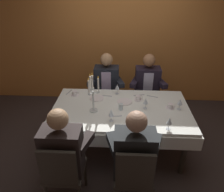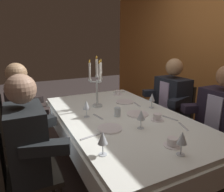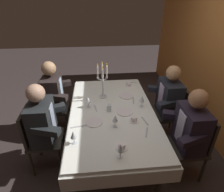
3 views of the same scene
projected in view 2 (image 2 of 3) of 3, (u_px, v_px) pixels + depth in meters
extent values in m
plane|color=#372E2C|center=(121.00, 180.00, 2.23)|extent=(12.00, 12.00, 0.00)
cube|color=white|center=(121.00, 117.00, 2.04)|extent=(1.90, 1.10, 0.04)
cube|color=white|center=(121.00, 128.00, 2.07)|extent=(1.94, 1.14, 0.18)
cylinder|color=#2E2921|center=(61.00, 129.00, 2.67)|extent=(0.07, 0.07, 0.70)
cylinder|color=#2E2921|center=(119.00, 118.00, 3.04)|extent=(0.07, 0.07, 0.70)
cylinder|color=#2E2921|center=(221.00, 188.00, 1.60)|extent=(0.07, 0.07, 0.70)
cylinder|color=silver|center=(97.00, 106.00, 2.30)|extent=(0.11, 0.11, 0.02)
cylinder|color=silver|center=(97.00, 93.00, 2.26)|extent=(0.02, 0.02, 0.28)
cylinder|color=silver|center=(97.00, 76.00, 2.22)|extent=(0.04, 0.04, 0.02)
cylinder|color=white|center=(97.00, 67.00, 2.19)|extent=(0.02, 0.02, 0.17)
ellipsoid|color=yellow|center=(96.00, 58.00, 2.16)|extent=(0.02, 0.02, 0.03)
cylinder|color=silver|center=(98.00, 83.00, 2.20)|extent=(0.07, 0.01, 0.01)
cylinder|color=silver|center=(100.00, 81.00, 2.16)|extent=(0.04, 0.04, 0.02)
cylinder|color=white|center=(99.00, 72.00, 2.14)|extent=(0.02, 0.02, 0.17)
ellipsoid|color=yellow|center=(99.00, 62.00, 2.11)|extent=(0.02, 0.02, 0.03)
cylinder|color=silver|center=(99.00, 81.00, 2.26)|extent=(0.05, 0.07, 0.01)
cylinder|color=silver|center=(101.00, 79.00, 2.29)|extent=(0.04, 0.04, 0.02)
cylinder|color=white|center=(101.00, 70.00, 2.26)|extent=(0.02, 0.02, 0.17)
ellipsoid|color=yellow|center=(101.00, 61.00, 2.23)|extent=(0.02, 0.02, 0.03)
cylinder|color=silver|center=(93.00, 82.00, 2.23)|extent=(0.05, 0.07, 0.01)
cylinder|color=silver|center=(90.00, 80.00, 2.23)|extent=(0.04, 0.04, 0.02)
cylinder|color=white|center=(90.00, 71.00, 2.21)|extent=(0.02, 0.02, 0.17)
ellipsoid|color=yellow|center=(89.00, 61.00, 2.18)|extent=(0.02, 0.02, 0.03)
cylinder|color=white|center=(138.00, 114.00, 2.05)|extent=(0.22, 0.22, 0.01)
cylinder|color=white|center=(110.00, 128.00, 1.72)|extent=(0.21, 0.21, 0.01)
cylinder|color=white|center=(125.00, 102.00, 2.45)|extent=(0.21, 0.21, 0.01)
cylinder|color=silver|center=(103.00, 154.00, 1.34)|extent=(0.06, 0.06, 0.00)
cylinder|color=silver|center=(103.00, 149.00, 1.33)|extent=(0.01, 0.01, 0.07)
cone|color=silver|center=(103.00, 138.00, 1.31)|extent=(0.07, 0.07, 0.08)
cylinder|color=silver|center=(87.00, 117.00, 2.00)|extent=(0.06, 0.06, 0.00)
cylinder|color=silver|center=(87.00, 113.00, 1.99)|extent=(0.01, 0.01, 0.07)
cone|color=silver|center=(86.00, 105.00, 1.96)|extent=(0.07, 0.07, 0.08)
cylinder|color=maroon|center=(86.00, 107.00, 1.97)|extent=(0.04, 0.04, 0.03)
cylinder|color=silver|center=(151.00, 108.00, 2.26)|extent=(0.06, 0.06, 0.00)
cylinder|color=silver|center=(152.00, 104.00, 2.25)|extent=(0.01, 0.01, 0.07)
cone|color=silver|center=(152.00, 97.00, 2.23)|extent=(0.07, 0.07, 0.08)
cylinder|color=silver|center=(140.00, 128.00, 1.74)|extent=(0.06, 0.06, 0.00)
cylinder|color=silver|center=(140.00, 124.00, 1.73)|extent=(0.01, 0.01, 0.07)
cone|color=silver|center=(141.00, 115.00, 1.71)|extent=(0.07, 0.07, 0.08)
cylinder|color=maroon|center=(141.00, 118.00, 1.71)|extent=(0.04, 0.04, 0.03)
cylinder|color=silver|center=(181.00, 154.00, 1.34)|extent=(0.06, 0.06, 0.00)
cylinder|color=silver|center=(181.00, 149.00, 1.33)|extent=(0.01, 0.01, 0.07)
cone|color=silver|center=(182.00, 138.00, 1.31)|extent=(0.07, 0.07, 0.08)
cylinder|color=silver|center=(117.00, 112.00, 2.01)|extent=(0.06, 0.06, 0.09)
cylinder|color=white|center=(157.00, 120.00, 1.92)|extent=(0.12, 0.12, 0.01)
cylinder|color=white|center=(157.00, 117.00, 1.91)|extent=(0.08, 0.08, 0.05)
torus|color=white|center=(161.00, 118.00, 1.87)|extent=(0.04, 0.01, 0.04)
cylinder|color=white|center=(172.00, 145.00, 1.45)|extent=(0.12, 0.12, 0.01)
cylinder|color=white|center=(173.00, 142.00, 1.45)|extent=(0.08, 0.08, 0.05)
torus|color=white|center=(178.00, 144.00, 1.40)|extent=(0.04, 0.01, 0.04)
cylinder|color=white|center=(118.00, 94.00, 2.80)|extent=(0.12, 0.12, 0.01)
cylinder|color=white|center=(118.00, 92.00, 2.79)|extent=(0.08, 0.08, 0.05)
torus|color=white|center=(120.00, 93.00, 2.74)|extent=(0.04, 0.01, 0.04)
cube|color=#B7B7BC|center=(91.00, 136.00, 1.59)|extent=(0.05, 0.19, 0.01)
cube|color=#B7B7BC|center=(98.00, 117.00, 1.99)|extent=(0.17, 0.05, 0.01)
cube|color=#B7B7BC|center=(119.00, 92.00, 2.92)|extent=(0.07, 0.17, 0.01)
cube|color=#B7B7BC|center=(170.00, 118.00, 1.96)|extent=(0.17, 0.06, 0.01)
cube|color=#B7B7BC|center=(137.00, 104.00, 2.37)|extent=(0.17, 0.04, 0.01)
cube|color=#B7B7BC|center=(183.00, 126.00, 1.77)|extent=(0.17, 0.07, 0.01)
cylinder|color=#2E2921|center=(46.00, 159.00, 2.24)|extent=(0.04, 0.04, 0.42)
cylinder|color=#2E2921|center=(41.00, 145.00, 2.55)|extent=(0.04, 0.04, 0.42)
cylinder|color=#2E2921|center=(9.00, 168.00, 2.08)|extent=(0.04, 0.04, 0.42)
cylinder|color=#2E2921|center=(8.00, 151.00, 2.39)|extent=(0.04, 0.04, 0.42)
cube|color=#2E2921|center=(24.00, 136.00, 2.25)|extent=(0.42, 0.42, 0.04)
cube|color=#2E2921|center=(1.00, 119.00, 2.11)|extent=(0.38, 0.04, 0.44)
cube|color=#2B2222|center=(21.00, 111.00, 2.18)|extent=(0.42, 0.26, 0.54)
cube|color=#AACAE8|center=(34.00, 107.00, 2.23)|extent=(0.16, 0.01, 0.40)
sphere|color=tan|center=(16.00, 73.00, 2.07)|extent=(0.21, 0.21, 0.21)
cube|color=#2B2222|center=(33.00, 113.00, 2.02)|extent=(0.19, 0.34, 0.08)
cube|color=#2B2222|center=(29.00, 101.00, 2.40)|extent=(0.19, 0.34, 0.08)
cylinder|color=#2E2921|center=(150.00, 133.00, 2.85)|extent=(0.04, 0.04, 0.42)
cylinder|color=#2E2921|center=(167.00, 145.00, 2.54)|extent=(0.04, 0.04, 0.42)
cylinder|color=#2E2921|center=(170.00, 128.00, 3.01)|extent=(0.04, 0.04, 0.42)
cylinder|color=#2E2921|center=(189.00, 139.00, 2.70)|extent=(0.04, 0.04, 0.42)
cube|color=#2E2921|center=(170.00, 120.00, 2.72)|extent=(0.42, 0.42, 0.04)
cube|color=#2E2921|center=(183.00, 101.00, 2.73)|extent=(0.38, 0.04, 0.44)
cube|color=#1E212B|center=(172.00, 99.00, 2.64)|extent=(0.42, 0.26, 0.54)
cube|color=#BEABD6|center=(164.00, 98.00, 2.57)|extent=(0.16, 0.01, 0.40)
sphere|color=tan|center=(174.00, 67.00, 2.53)|extent=(0.21, 0.21, 0.21)
cube|color=#1E212B|center=(155.00, 93.00, 2.77)|extent=(0.19, 0.34, 0.08)
cube|color=#1E212B|center=(179.00, 101.00, 2.39)|extent=(0.19, 0.34, 0.08)
cylinder|color=#2E2921|center=(53.00, 181.00, 1.90)|extent=(0.04, 0.04, 0.42)
cube|color=#2E2921|center=(31.00, 176.00, 1.60)|extent=(0.42, 0.42, 0.04)
cube|color=black|center=(27.00, 142.00, 1.53)|extent=(0.42, 0.26, 0.54)
cube|color=#8E99B0|center=(46.00, 135.00, 1.58)|extent=(0.16, 0.01, 0.40)
sphere|color=tan|center=(21.00, 89.00, 1.42)|extent=(0.21, 0.21, 0.21)
cube|color=black|center=(46.00, 148.00, 1.37)|extent=(0.19, 0.34, 0.08)
cube|color=black|center=(37.00, 124.00, 1.75)|extent=(0.19, 0.34, 0.08)
cylinder|color=#2E2921|center=(189.00, 159.00, 2.24)|extent=(0.04, 0.04, 0.42)
cylinder|color=#2E2921|center=(219.00, 178.00, 1.93)|extent=(0.04, 0.04, 0.42)
cylinder|color=#2E2921|center=(212.00, 151.00, 2.40)|extent=(0.04, 0.04, 0.42)
cube|color=#2E2921|center=(218.00, 143.00, 2.10)|extent=(0.42, 0.42, 0.04)
cube|color=black|center=(222.00, 117.00, 2.03)|extent=(0.42, 0.26, 0.54)
cube|color=#B6B1D2|center=(213.00, 116.00, 1.96)|extent=(0.16, 0.01, 0.40)
cube|color=black|center=(197.00, 108.00, 2.16)|extent=(0.19, 0.34, 0.08)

